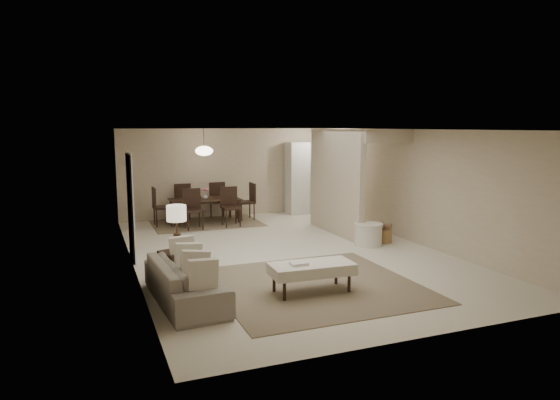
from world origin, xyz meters
name	(u,v)px	position (x,y,z in m)	size (l,w,h in m)	color
floor	(285,252)	(0.00, 0.00, 0.00)	(9.00, 9.00, 0.00)	beige
ceiling	(285,129)	(0.00, 0.00, 2.50)	(9.00, 9.00, 0.00)	white
back_wall	(227,173)	(0.00, 4.50, 1.25)	(6.00, 6.00, 0.00)	tan
left_wall	(131,200)	(-3.00, 0.00, 1.25)	(9.00, 9.00, 0.00)	tan
right_wall	(410,186)	(3.00, 0.00, 1.25)	(9.00, 9.00, 0.00)	tan
partition	(336,182)	(1.80, 1.25, 1.25)	(0.15, 2.50, 2.50)	tan
doorway	(130,207)	(-2.97, 0.60, 1.02)	(0.04, 0.90, 2.04)	black
pantry_cabinet	(307,178)	(2.35, 4.15, 1.05)	(1.20, 0.55, 2.10)	silver
flush_light	(320,130)	(2.30, 3.20, 2.46)	(0.44, 0.44, 0.05)	white
living_rug	(315,285)	(-0.35, -2.17, 0.01)	(3.20, 3.20, 0.01)	brown
sofa	(185,282)	(-2.45, -2.17, 0.30)	(0.81, 2.07, 0.61)	gray
ottoman_bench	(312,269)	(-0.55, -2.47, 0.37)	(1.32, 0.65, 0.47)	beige
side_table	(178,267)	(-2.40, -1.26, 0.27)	(0.49, 0.49, 0.54)	black
table_lamp	(176,217)	(-2.40, -1.26, 1.11)	(0.32, 0.32, 0.76)	#402C1B
round_pouf	(368,235)	(1.90, -0.10, 0.24)	(0.61, 0.61, 0.48)	beige
wicker_basket	(384,236)	(2.37, 0.00, 0.15)	(0.34, 0.34, 0.29)	olive
dining_rug	(206,222)	(-0.81, 3.70, 0.01)	(2.80, 2.10, 0.01)	brown
dining_table	(205,211)	(-0.81, 3.70, 0.32)	(1.82, 1.02, 0.64)	black
dining_chairs	(205,204)	(-0.81, 3.70, 0.51)	(2.73, 2.00, 1.01)	black
vase	(205,196)	(-0.81, 3.70, 0.71)	(0.13, 0.13, 0.14)	silver
yellow_mat	(331,221)	(2.42, 2.70, 0.01)	(0.97, 0.59, 0.01)	yellow
pendant_light	(204,151)	(-0.81, 3.70, 1.92)	(0.46, 0.46, 0.71)	#402C1B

